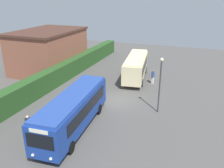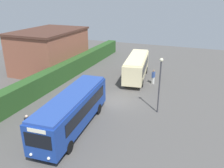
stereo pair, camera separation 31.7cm
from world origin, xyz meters
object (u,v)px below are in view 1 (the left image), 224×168
person_left (28,125)px  lamppost (160,79)px  person_center (153,76)px  bus_blue (74,110)px  bus_cream (136,66)px

person_left → lamppost: lamppost is taller
person_center → lamppost: (-7.73, -2.14, 2.51)m
bus_blue → bus_cream: 14.62m
bus_blue → bus_cream: bearing=169.2°
bus_cream → person_left: size_ratio=4.90×
bus_blue → bus_cream: (14.53, -1.56, -0.03)m
person_left → bus_blue: bearing=73.1°
bus_cream → lamppost: lamppost is taller
bus_blue → person_center: bus_blue is taller
person_left → person_center: size_ratio=1.01×
bus_blue → lamppost: (5.75, -6.33, 1.64)m
bus_blue → person_left: (-2.36, 2.98, -0.85)m
bus_cream → lamppost: 10.14m
bus_cream → person_center: 2.96m
bus_cream → person_left: bearing=156.6°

